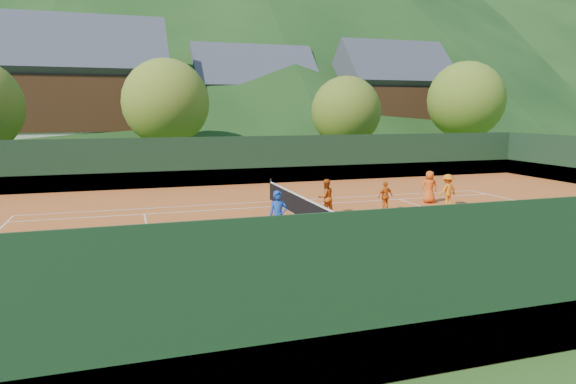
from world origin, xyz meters
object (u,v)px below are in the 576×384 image
object	(u,v)px
coach	(278,216)
student_a	(326,197)
student_c	(429,187)
ball_hopper	(120,252)
student_d	(447,190)
tennis_net	(311,212)
student_b	(385,196)
chalet_mid	(253,107)
chalet_left	(87,99)
chalet_right	(390,104)

from	to	relation	value
coach	student_a	size ratio (longest dim) A/B	1.13
coach	student_c	xyz separation A→B (m)	(9.39, 5.09, -0.10)
student_c	ball_hopper	bearing A→B (deg)	44.24
student_d	student_a	bearing A→B (deg)	-7.86
student_a	tennis_net	size ratio (longest dim) A/B	0.13
coach	student_b	bearing A→B (deg)	38.50
student_c	tennis_net	distance (m)	7.77
ball_hopper	chalet_mid	bearing A→B (deg)	71.06
chalet_left	ball_hopper	bearing A→B (deg)	-85.65
student_d	ball_hopper	world-z (taller)	student_d
student_a	student_b	size ratio (longest dim) A/B	1.16
coach	chalet_left	world-z (taller)	chalet_left
chalet_mid	student_c	bearing A→B (deg)	-87.66
coach	chalet_mid	size ratio (longest dim) A/B	0.14
student_c	chalet_left	bearing A→B (deg)	-40.85
student_b	tennis_net	world-z (taller)	student_b
tennis_net	ball_hopper	size ratio (longest dim) A/B	12.07
student_b	chalet_mid	bearing A→B (deg)	-105.50
student_d	tennis_net	world-z (taller)	student_d
tennis_net	chalet_mid	bearing A→B (deg)	79.99
ball_hopper	chalet_mid	size ratio (longest dim) A/B	0.08
student_a	chalet_mid	xyz separation A→B (m)	(4.78, 32.56, 4.17)
student_d	chalet_mid	bearing A→B (deg)	-96.54
student_b	student_c	xyz separation A→B (m)	(3.12, 1.25, 0.11)
chalet_mid	chalet_right	xyz separation A→B (m)	(14.00, -4.00, 0.27)
chalet_left	student_c	bearing A→B (deg)	-57.67
student_b	student_d	world-z (taller)	student_d
student_a	chalet_left	bearing A→B (deg)	-79.60
student_c	chalet_left	world-z (taller)	chalet_left
coach	chalet_left	bearing A→B (deg)	110.68
coach	ball_hopper	size ratio (longest dim) A/B	1.82
chalet_right	ball_hopper	bearing A→B (deg)	-128.09
student_c	student_d	bearing A→B (deg)	120.70
coach	student_a	xyz separation A→B (m)	(3.32, 3.82, -0.11)
coach	tennis_net	distance (m)	3.21
ball_hopper	chalet_mid	distance (m)	41.33
coach	chalet_right	distance (m)	39.45
student_a	chalet_right	world-z (taller)	chalet_right
ball_hopper	chalet_right	xyz separation A→B (m)	(27.35, 34.89, 4.49)
student_b	chalet_mid	world-z (taller)	chalet_mid
student_d	tennis_net	xyz separation A→B (m)	(-7.55, -1.60, -0.28)
tennis_net	student_a	bearing A→B (deg)	49.77
student_a	chalet_right	bearing A→B (deg)	-134.37
student_a	coach	bearing A→B (deg)	37.99
student_a	student_c	xyz separation A→B (m)	(6.06, 1.27, 0.01)
student_a	chalet_left	size ratio (longest dim) A/B	0.12
tennis_net	chalet_right	size ratio (longest dim) A/B	1.01
tennis_net	chalet_right	xyz separation A→B (m)	(20.00, 30.00, 4.74)
coach	student_d	world-z (taller)	coach
ball_hopper	chalet_left	size ratio (longest dim) A/B	0.07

